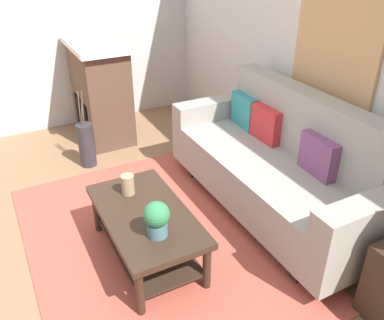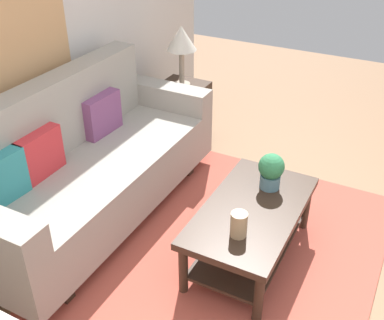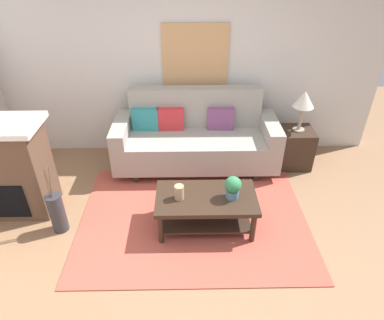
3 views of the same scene
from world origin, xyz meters
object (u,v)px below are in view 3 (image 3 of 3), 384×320
at_px(potted_plant_tabletop, 233,187).
at_px(framed_painting, 195,56).
at_px(throw_pillow_crimson, 171,119).
at_px(side_table, 295,148).
at_px(floor_vase, 57,213).
at_px(couch, 196,139).
at_px(coffee_table, 206,204).
at_px(tabletop_vase, 179,192).
at_px(throw_pillow_plum, 221,118).
at_px(throw_pillow_teal, 146,119).
at_px(table_lamp, 304,101).
at_px(fireplace, 6,168).

distance_m(potted_plant_tabletop, framed_painting, 1.99).
bearing_deg(throw_pillow_crimson, side_table, -4.56).
bearing_deg(floor_vase, couch, 39.63).
height_order(couch, floor_vase, couch).
distance_m(coffee_table, floor_vase, 1.64).
distance_m(coffee_table, tabletop_vase, 0.35).
bearing_deg(tabletop_vase, coffee_table, 4.64).
bearing_deg(side_table, throw_pillow_plum, 172.49).
xyz_separation_m(tabletop_vase, potted_plant_tabletop, (0.57, 0.00, 0.06)).
bearing_deg(framed_painting, throw_pillow_teal, -153.85).
height_order(throw_pillow_teal, coffee_table, throw_pillow_teal).
bearing_deg(coffee_table, potted_plant_tabletop, -4.15).
height_order(potted_plant_tabletop, framed_painting, framed_painting).
relative_size(throw_pillow_crimson, floor_vase, 0.75).
xyz_separation_m(tabletop_vase, table_lamp, (1.63, 1.28, 0.48)).
bearing_deg(side_table, floor_vase, -156.76).
bearing_deg(tabletop_vase, throw_pillow_teal, 108.81).
bearing_deg(framed_painting, floor_vase, -131.58).
xyz_separation_m(couch, fireplace, (-2.19, -0.91, 0.16)).
distance_m(couch, side_table, 1.42).
height_order(tabletop_vase, framed_painting, framed_painting).
relative_size(throw_pillow_plum, framed_painting, 0.40).
relative_size(coffee_table, potted_plant_tabletop, 4.20).
distance_m(throw_pillow_teal, potted_plant_tabletop, 1.76).
xyz_separation_m(throw_pillow_crimson, floor_vase, (-1.21, -1.42, -0.44)).
xyz_separation_m(coffee_table, framed_painting, (-0.08, 1.73, 1.13)).
height_order(throw_pillow_plum, fireplace, fireplace).
bearing_deg(couch, tabletop_vase, -99.35).
xyz_separation_m(throw_pillow_plum, side_table, (1.07, -0.14, -0.40)).
xyz_separation_m(tabletop_vase, side_table, (1.63, 1.28, -0.23)).
bearing_deg(throw_pillow_crimson, throw_pillow_plum, 0.00).
bearing_deg(couch, throw_pillow_plum, 19.89).
bearing_deg(throw_pillow_plum, throw_pillow_crimson, 180.00).
bearing_deg(couch, throw_pillow_teal, 169.74).
height_order(couch, throw_pillow_teal, couch).
bearing_deg(coffee_table, table_lamp, 43.16).
distance_m(couch, table_lamp, 1.52).
relative_size(side_table, fireplace, 0.48).
distance_m(throw_pillow_teal, side_table, 2.15).
height_order(throw_pillow_crimson, side_table, throw_pillow_crimson).
bearing_deg(table_lamp, throw_pillow_plum, 172.49).
relative_size(couch, side_table, 3.98).
height_order(throw_pillow_teal, side_table, throw_pillow_teal).
distance_m(throw_pillow_plum, tabletop_vase, 1.53).
bearing_deg(potted_plant_tabletop, floor_vase, -179.83).
relative_size(potted_plant_tabletop, table_lamp, 0.46).
relative_size(couch, throw_pillow_crimson, 6.19).
bearing_deg(coffee_table, tabletop_vase, -175.36).
distance_m(throw_pillow_crimson, fireplace, 2.12).
height_order(couch, tabletop_vase, couch).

